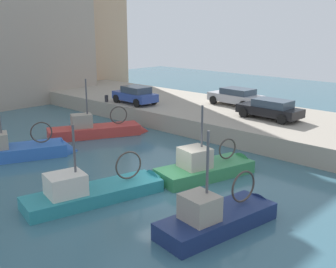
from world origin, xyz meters
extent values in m
plane|color=#386070|center=(0.00, 0.00, 0.00)|extent=(80.00, 80.00, 0.00)
cube|color=#9E9384|center=(11.50, 0.00, 0.60)|extent=(9.00, 56.00, 1.20)
cube|color=#BC3833|center=(2.92, 9.74, 0.00)|extent=(6.14, 4.06, 1.37)
cone|color=#BC3833|center=(5.95, 8.29, 0.00)|extent=(1.44, 1.70, 1.46)
cube|color=#B2A893|center=(2.92, 9.74, 0.61)|extent=(5.86, 3.84, 0.08)
cube|color=gray|center=(2.19, 10.09, 1.11)|extent=(1.60, 1.43, 0.91)
cylinder|color=#4C4C51|center=(2.55, 9.92, 2.25)|extent=(0.10, 0.10, 3.26)
torus|color=#3F3833|center=(4.44, 9.01, 1.33)|extent=(1.12, 0.59, 1.21)
sphere|color=white|center=(1.67, 11.32, 0.20)|extent=(0.32, 0.32, 0.32)
cube|color=navy|center=(-1.81, -4.04, 0.00)|extent=(4.99, 2.35, 1.28)
cone|color=navy|center=(0.91, -4.44, 0.00)|extent=(1.11, 1.62, 1.51)
cube|color=#896B4C|center=(-1.81, -4.04, 0.58)|extent=(4.78, 2.19, 0.08)
cube|color=gray|center=(-2.69, -3.91, 1.09)|extent=(1.26, 1.36, 0.95)
cylinder|color=#4C4C51|center=(-2.37, -3.96, 2.20)|extent=(0.10, 0.10, 3.24)
torus|color=#3F3833|center=(-0.48, -4.24, 1.32)|extent=(1.27, 0.26, 1.27)
sphere|color=white|center=(-3.10, -2.92, 0.19)|extent=(0.32, 0.32, 0.32)
cube|color=#388951|center=(2.08, -0.38, 0.00)|extent=(5.22, 2.95, 1.25)
cone|color=#388951|center=(4.81, -1.06, 0.00)|extent=(1.27, 1.80, 1.63)
cube|color=#9E7A51|center=(2.08, -0.38, 0.56)|extent=(4.99, 2.76, 0.08)
cube|color=#B7AD99|center=(1.46, -0.22, 1.09)|extent=(1.58, 1.57, 0.98)
cylinder|color=#4C4C51|center=(1.84, -0.32, 2.09)|extent=(0.10, 0.10, 3.04)
torus|color=#3F3833|center=(3.42, -0.71, 1.22)|extent=(1.07, 0.34, 1.08)
sphere|color=white|center=(0.89, 0.95, 0.19)|extent=(0.32, 0.32, 0.32)
cube|color=teal|center=(-3.36, 1.30, 0.00)|extent=(6.19, 2.99, 1.11)
cone|color=teal|center=(-0.12, 0.55, 0.00)|extent=(1.22, 1.70, 1.53)
cube|color=#896B4C|center=(-3.36, 1.30, 0.50)|extent=(5.93, 2.81, 0.08)
cube|color=beige|center=(-4.56, 1.57, 0.99)|extent=(1.75, 1.57, 0.90)
cylinder|color=#4C4C51|center=(-4.12, 1.47, 1.96)|extent=(0.10, 0.10, 2.92)
torus|color=#3F3833|center=(-1.74, 0.93, 1.25)|extent=(1.27, 0.37, 1.29)
sphere|color=white|center=(-4.90, 2.61, 0.17)|extent=(0.32, 0.32, 0.32)
cube|color=#2D60B7|center=(-3.03, 9.18, 0.00)|extent=(5.84, 3.86, 1.38)
cone|color=#2D60B7|center=(-0.15, 7.95, 0.00)|extent=(1.47, 1.86, 1.64)
cube|color=#9E7A51|center=(-3.03, 9.18, 0.62)|extent=(5.57, 3.64, 0.08)
cylinder|color=#4C4C51|center=(-3.53, 9.40, 1.99)|extent=(0.10, 0.10, 2.74)
torus|color=#3F3833|center=(-1.60, 8.57, 1.35)|extent=(1.16, 0.56, 1.23)
cube|color=#B7B7BC|center=(13.39, 5.70, 1.77)|extent=(2.07, 4.36, 0.61)
cube|color=#384756|center=(13.37, 5.48, 2.30)|extent=(1.74, 2.48, 0.45)
cylinder|color=black|center=(12.57, 7.20, 1.52)|extent=(0.26, 0.65, 0.64)
cylinder|color=black|center=(14.38, 7.09, 1.52)|extent=(0.26, 0.65, 0.64)
cylinder|color=black|center=(12.39, 4.30, 1.52)|extent=(0.26, 0.65, 0.64)
cylinder|color=black|center=(14.20, 4.19, 1.52)|extent=(0.26, 0.65, 0.64)
cube|color=black|center=(10.98, 1.34, 1.75)|extent=(1.85, 4.32, 0.55)
cube|color=#384756|center=(10.97, 1.13, 2.27)|extent=(1.58, 2.44, 0.49)
cylinder|color=black|center=(10.18, 2.82, 1.52)|extent=(0.24, 0.65, 0.64)
cylinder|color=black|center=(11.88, 2.76, 1.52)|extent=(0.24, 0.65, 0.64)
cylinder|color=black|center=(10.08, -0.08, 1.52)|extent=(0.24, 0.65, 0.64)
cylinder|color=black|center=(11.78, -0.14, 1.52)|extent=(0.24, 0.65, 0.64)
cube|color=#334C9E|center=(8.46, 11.82, 1.77)|extent=(1.94, 3.94, 0.61)
cube|color=#384756|center=(8.45, 11.63, 2.33)|extent=(1.63, 2.24, 0.50)
cylinder|color=black|center=(7.71, 13.18, 1.52)|extent=(0.26, 0.65, 0.64)
cylinder|color=black|center=(9.39, 13.06, 1.52)|extent=(0.26, 0.65, 0.64)
cylinder|color=black|center=(7.53, 10.58, 1.52)|extent=(0.26, 0.65, 0.64)
cylinder|color=black|center=(9.22, 10.47, 1.52)|extent=(0.26, 0.65, 0.64)
cylinder|color=#2D2D33|center=(7.35, 14.00, 1.48)|extent=(0.28, 0.28, 0.55)
camera|label=1|loc=(-13.04, -12.22, 7.29)|focal=44.13mm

